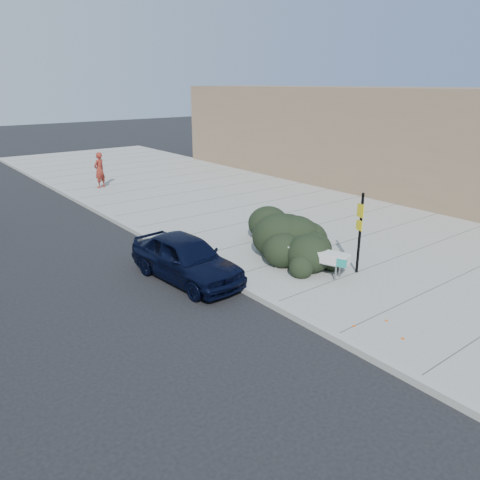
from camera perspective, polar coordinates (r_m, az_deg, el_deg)
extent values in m
plane|color=black|center=(11.95, 4.27, -8.26)|extent=(120.00, 120.00, 0.00)
cube|color=gray|center=(18.91, 6.70, 2.21)|extent=(11.20, 50.00, 0.15)
cube|color=#9E9E99|center=(15.65, -8.09, -1.36)|extent=(0.22, 50.00, 0.17)
cube|color=#795F49|center=(23.99, 25.21, 10.38)|extent=(6.00, 36.00, 5.00)
cylinder|color=gray|center=(13.26, 11.57, -3.97)|extent=(0.06, 0.06, 0.46)
cylinder|color=gray|center=(13.55, 12.04, -3.51)|extent=(0.06, 0.06, 0.46)
cylinder|color=gray|center=(13.92, 4.46, -2.52)|extent=(0.06, 0.06, 0.46)
cylinder|color=gray|center=(14.19, 5.05, -2.12)|extent=(0.06, 0.06, 0.46)
cylinder|color=gray|center=(13.49, 7.96, -2.47)|extent=(0.69, 1.73, 0.04)
cylinder|color=gray|center=(13.77, 8.50, -2.05)|extent=(0.69, 1.73, 0.04)
cube|color=#B2B2B2|center=(13.57, 8.27, -1.62)|extent=(1.31, 2.43, 0.25)
cube|color=yellow|center=(13.90, 4.69, -0.41)|extent=(0.63, 0.63, 0.02)
cube|color=teal|center=(13.02, 12.28, -2.77)|extent=(0.14, 0.28, 0.23)
cylinder|color=black|center=(14.20, 5.51, -1.26)|extent=(0.06, 0.06, 0.86)
cylinder|color=black|center=(14.62, 4.27, -0.62)|extent=(0.06, 0.06, 0.86)
cylinder|color=black|center=(14.27, 4.93, 0.69)|extent=(0.14, 0.56, 0.06)
cube|color=black|center=(13.66, 14.40, 0.75)|extent=(0.07, 0.07, 2.36)
cube|color=yellow|center=(13.44, 14.47, 3.49)|extent=(0.09, 0.27, 0.38)
cube|color=yellow|center=(13.56, 14.33, 1.75)|extent=(0.08, 0.25, 0.29)
ellipsoid|color=black|center=(14.96, 5.35, 1.10)|extent=(3.34, 4.47, 1.51)
imported|color=black|center=(13.37, -6.60, -2.19)|extent=(1.89, 4.03, 1.33)
imported|color=maroon|center=(25.57, -16.76, 8.16)|extent=(0.79, 0.69, 1.83)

